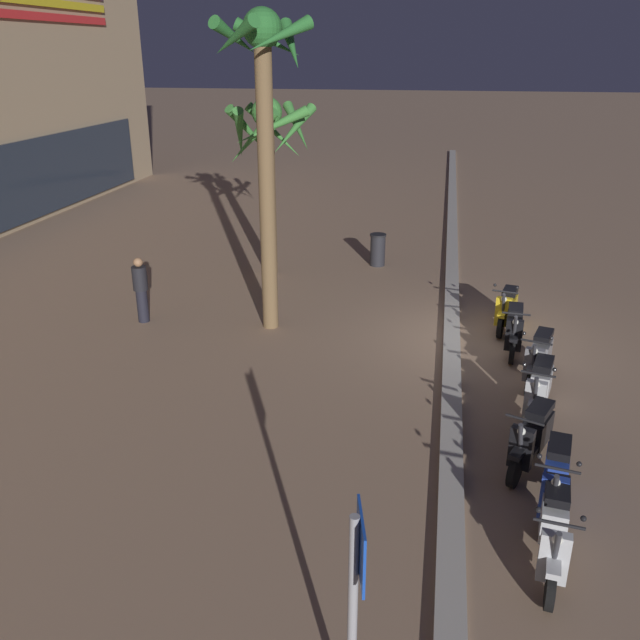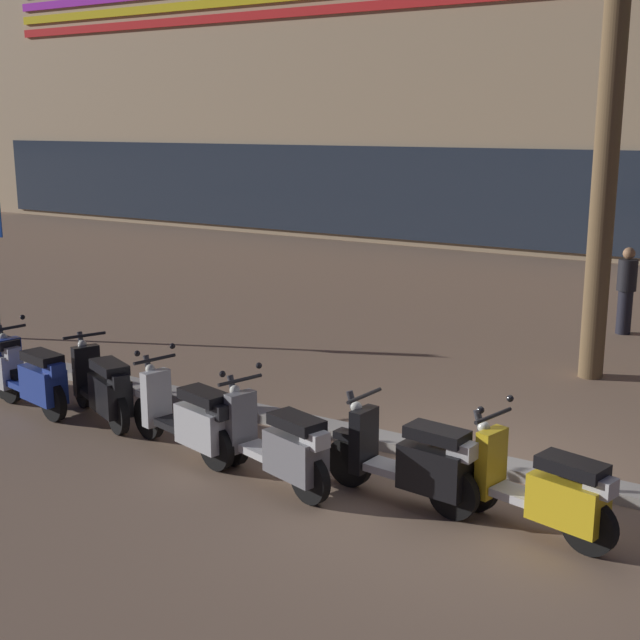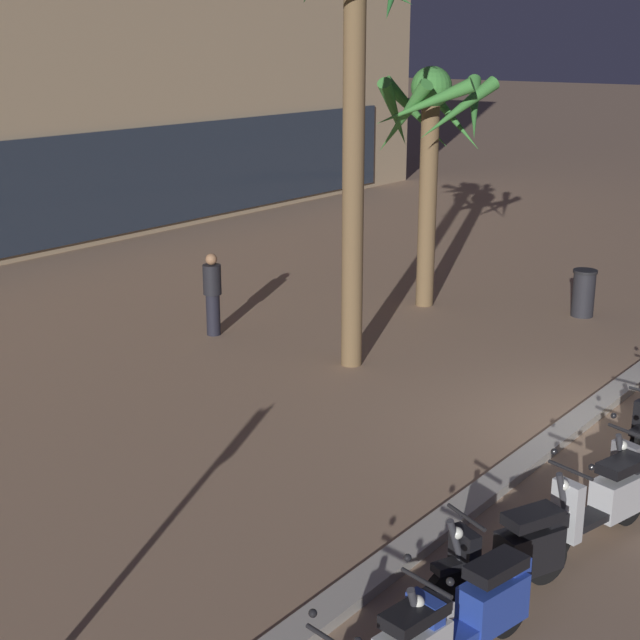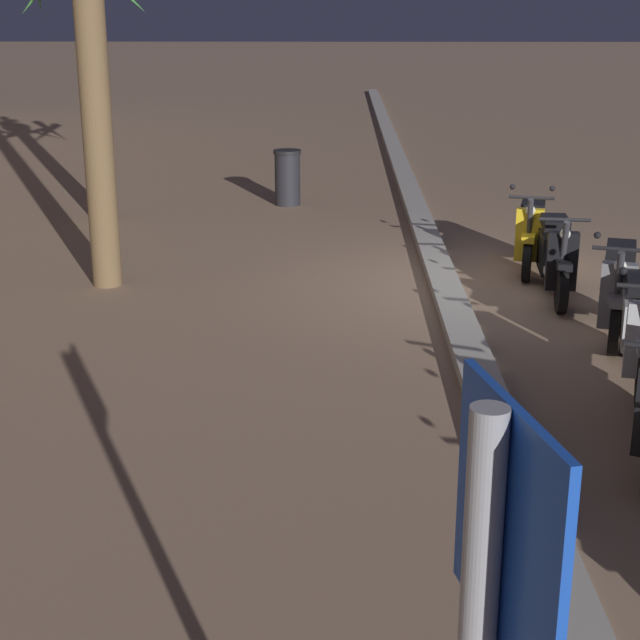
# 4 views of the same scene
# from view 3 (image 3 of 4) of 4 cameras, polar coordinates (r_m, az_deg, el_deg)

# --- Properties ---
(ground_plane) EXTENTS (200.00, 200.00, 0.00)m
(ground_plane) POSITION_cam_3_polar(r_m,az_deg,el_deg) (14.02, 17.52, -6.53)
(ground_plane) COLOR #93755B
(curb_strip) EXTENTS (60.00, 0.36, 0.12)m
(curb_strip) POSITION_cam_3_polar(r_m,az_deg,el_deg) (14.17, 15.54, -5.85)
(curb_strip) COLOR #ADA89E
(curb_strip) RESTS_ON ground
(scooter_blue_second_in_line) EXTENTS (1.81, 0.68, 1.17)m
(scooter_blue_second_in_line) POSITION_cam_3_polar(r_m,az_deg,el_deg) (8.85, 9.25, -17.14)
(scooter_blue_second_in_line) COLOR black
(scooter_blue_second_in_line) RESTS_ON ground
(scooter_black_lead_nearest) EXTENTS (1.64, 0.87, 1.04)m
(scooter_black_lead_nearest) POSITION_cam_3_polar(r_m,az_deg,el_deg) (9.76, 11.45, -13.79)
(scooter_black_lead_nearest) COLOR black
(scooter_black_lead_nearest) RESTS_ON ground
(scooter_silver_gap_after_mid) EXTENTS (1.82, 0.73, 1.17)m
(scooter_silver_gap_after_mid) POSITION_cam_3_polar(r_m,az_deg,el_deg) (11.01, 16.81, -10.46)
(scooter_silver_gap_after_mid) COLOR black
(scooter_silver_gap_after_mid) RESTS_ON ground
(palm_tree_by_mall_entrance) EXTENTS (2.04, 2.15, 6.76)m
(palm_tree_by_mall_entrance) POSITION_cam_3_polar(r_m,az_deg,el_deg) (15.18, 2.10, 15.09)
(palm_tree_by_mall_entrance) COLOR brown
(palm_tree_by_mall_entrance) RESTS_ON ground
(palm_tree_far_corner) EXTENTS (2.63, 2.48, 4.84)m
(palm_tree_far_corner) POSITION_cam_3_polar(r_m,az_deg,el_deg) (19.04, 6.72, 11.37)
(palm_tree_far_corner) COLOR brown
(palm_tree_far_corner) RESTS_ON ground
(pedestrian_strolling_near_curb) EXTENTS (0.34, 0.34, 1.56)m
(pedestrian_strolling_near_curb) POSITION_cam_3_polar(r_m,az_deg,el_deg) (17.54, -6.55, 1.66)
(pedestrian_strolling_near_curb) COLOR black
(pedestrian_strolling_near_curb) RESTS_ON ground
(litter_bin) EXTENTS (0.48, 0.48, 0.95)m
(litter_bin) POSITION_cam_3_polar(r_m,az_deg,el_deg) (19.43, 15.73, 1.62)
(litter_bin) COLOR #232328
(litter_bin) RESTS_ON ground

